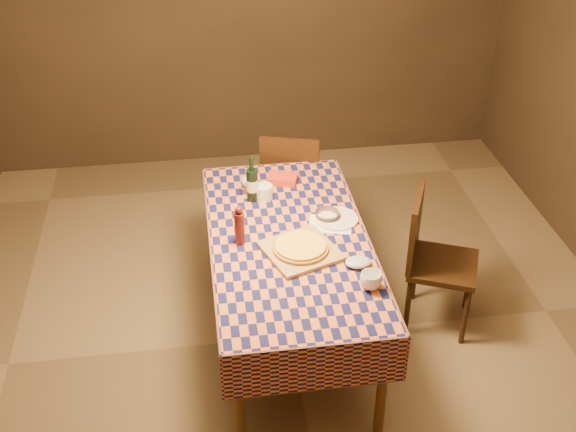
{
  "coord_description": "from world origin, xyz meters",
  "views": [
    {
      "loc": [
        -0.51,
        -3.45,
        3.21
      ],
      "look_at": [
        0.0,
        0.05,
        0.9
      ],
      "focal_mm": 45.0,
      "sensor_mm": 36.0,
      "label": 1
    }
  ],
  "objects_px": {
    "cutting_board": "(301,251)",
    "chair_far": "(291,181)",
    "wine_bottle": "(252,184)",
    "bowl": "(327,215)",
    "chair_right": "(431,254)",
    "dining_table": "(289,250)",
    "pizza": "(301,247)",
    "white_plate": "(336,219)"
  },
  "relations": [
    {
      "from": "cutting_board",
      "to": "chair_far",
      "type": "relative_size",
      "value": 0.41
    },
    {
      "from": "wine_bottle",
      "to": "cutting_board",
      "type": "bearing_deg",
      "value": -70.89
    },
    {
      "from": "bowl",
      "to": "chair_far",
      "type": "distance_m",
      "value": 0.94
    },
    {
      "from": "cutting_board",
      "to": "bowl",
      "type": "xyz_separation_m",
      "value": [
        0.22,
        0.33,
        0.01
      ]
    },
    {
      "from": "wine_bottle",
      "to": "chair_right",
      "type": "xyz_separation_m",
      "value": [
        1.08,
        -0.41,
        -0.36
      ]
    },
    {
      "from": "dining_table",
      "to": "chair_far",
      "type": "height_order",
      "value": "chair_far"
    },
    {
      "from": "cutting_board",
      "to": "bowl",
      "type": "relative_size",
      "value": 2.56
    },
    {
      "from": "dining_table",
      "to": "chair_right",
      "type": "distance_m",
      "value": 0.93
    },
    {
      "from": "cutting_board",
      "to": "wine_bottle",
      "type": "distance_m",
      "value": 0.66
    },
    {
      "from": "bowl",
      "to": "chair_right",
      "type": "xyz_separation_m",
      "value": [
        0.65,
        -0.12,
        -0.27
      ]
    },
    {
      "from": "bowl",
      "to": "chair_far",
      "type": "relative_size",
      "value": 0.16
    },
    {
      "from": "pizza",
      "to": "chair_right",
      "type": "distance_m",
      "value": 0.94
    },
    {
      "from": "pizza",
      "to": "white_plate",
      "type": "bearing_deg",
      "value": 48.29
    },
    {
      "from": "dining_table",
      "to": "wine_bottle",
      "type": "xyz_separation_m",
      "value": [
        -0.17,
        0.47,
        0.19
      ]
    },
    {
      "from": "white_plate",
      "to": "bowl",
      "type": "bearing_deg",
      "value": 156.92
    },
    {
      "from": "dining_table",
      "to": "cutting_board",
      "type": "relative_size",
      "value": 4.78
    },
    {
      "from": "wine_bottle",
      "to": "white_plate",
      "type": "height_order",
      "value": "wine_bottle"
    },
    {
      "from": "bowl",
      "to": "wine_bottle",
      "type": "bearing_deg",
      "value": 146.3
    },
    {
      "from": "chair_far",
      "to": "chair_right",
      "type": "height_order",
      "value": "same"
    },
    {
      "from": "wine_bottle",
      "to": "pizza",
      "type": "bearing_deg",
      "value": -70.89
    },
    {
      "from": "pizza",
      "to": "bowl",
      "type": "xyz_separation_m",
      "value": [
        0.22,
        0.33,
        -0.02
      ]
    },
    {
      "from": "dining_table",
      "to": "white_plate",
      "type": "bearing_deg",
      "value": 27.0
    },
    {
      "from": "pizza",
      "to": "white_plate",
      "type": "distance_m",
      "value": 0.41
    },
    {
      "from": "dining_table",
      "to": "chair_far",
      "type": "distance_m",
      "value": 1.11
    },
    {
      "from": "white_plate",
      "to": "pizza",
      "type": "bearing_deg",
      "value": -131.71
    },
    {
      "from": "cutting_board",
      "to": "bowl",
      "type": "bearing_deg",
      "value": 56.48
    },
    {
      "from": "white_plate",
      "to": "chair_far",
      "type": "distance_m",
      "value": 0.96
    },
    {
      "from": "pizza",
      "to": "wine_bottle",
      "type": "bearing_deg",
      "value": 109.11
    },
    {
      "from": "pizza",
      "to": "cutting_board",
      "type": "bearing_deg",
      "value": 180.0
    },
    {
      "from": "chair_far",
      "to": "dining_table",
      "type": "bearing_deg",
      "value": -99.15
    },
    {
      "from": "cutting_board",
      "to": "bowl",
      "type": "distance_m",
      "value": 0.39
    },
    {
      "from": "pizza",
      "to": "bowl",
      "type": "distance_m",
      "value": 0.39
    },
    {
      "from": "pizza",
      "to": "wine_bottle",
      "type": "distance_m",
      "value": 0.66
    },
    {
      "from": "cutting_board",
      "to": "bowl",
      "type": "height_order",
      "value": "bowl"
    },
    {
      "from": "wine_bottle",
      "to": "chair_right",
      "type": "distance_m",
      "value": 1.21
    },
    {
      "from": "dining_table",
      "to": "chair_right",
      "type": "relative_size",
      "value": 1.98
    },
    {
      "from": "dining_table",
      "to": "bowl",
      "type": "distance_m",
      "value": 0.34
    },
    {
      "from": "dining_table",
      "to": "bowl",
      "type": "height_order",
      "value": "bowl"
    },
    {
      "from": "white_plate",
      "to": "chair_right",
      "type": "relative_size",
      "value": 0.29
    },
    {
      "from": "cutting_board",
      "to": "chair_far",
      "type": "bearing_deg",
      "value": 83.97
    },
    {
      "from": "wine_bottle",
      "to": "white_plate",
      "type": "relative_size",
      "value": 1.13
    },
    {
      "from": "white_plate",
      "to": "chair_far",
      "type": "height_order",
      "value": "chair_far"
    }
  ]
}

